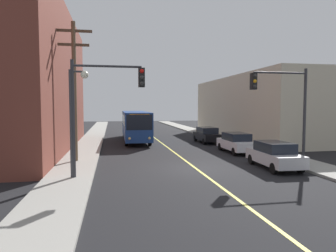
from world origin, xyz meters
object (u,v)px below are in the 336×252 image
utility_pole_near (74,85)px  street_lamp_left (75,107)px  city_bus (135,124)px  fire_hydrant (265,147)px  traffic_signal_right_corner (283,98)px  traffic_signal_left_corner (104,96)px  parked_car_silver (274,155)px  parked_car_black (207,135)px  parked_car_white (236,142)px

utility_pole_near → street_lamp_left: utility_pole_near is taller
city_bus → fire_hydrant: 14.65m
traffic_signal_right_corner → utility_pole_near: bearing=163.9°
traffic_signal_left_corner → traffic_signal_right_corner: size_ratio=1.00×
street_lamp_left → fire_hydrant: (13.68, 5.96, -3.16)m
parked_car_silver → traffic_signal_right_corner: traffic_signal_right_corner is taller
utility_pole_near → traffic_signal_left_corner: bearing=-67.6°
parked_car_silver → traffic_signal_left_corner: bearing=-175.2°
traffic_signal_left_corner → traffic_signal_right_corner: bearing=6.3°
traffic_signal_left_corner → parked_car_black: bearing=54.3°
city_bus → parked_car_white: city_bus is taller
street_lamp_left → fire_hydrant: size_ratio=6.55×
city_bus → traffic_signal_left_corner: bearing=-99.6°
street_lamp_left → parked_car_silver: bearing=4.1°
utility_pole_near → parked_car_silver: bearing=-18.4°
traffic_signal_right_corner → fire_hydrant: traffic_signal_right_corner is taller
utility_pole_near → fire_hydrant: (14.27, 1.11, -4.63)m
parked_car_white → street_lamp_left: street_lamp_left is taller
parked_car_silver → fire_hydrant: (2.12, 5.15, -0.26)m
parked_car_black → fire_hydrant: bearing=-75.1°
parked_car_black → traffic_signal_right_corner: bearing=-86.9°
parked_car_silver → utility_pole_near: (-12.15, 4.04, 4.37)m
parked_car_white → street_lamp_left: (-11.81, -7.17, 2.90)m
utility_pole_near → traffic_signal_right_corner: size_ratio=1.53×
traffic_signal_left_corner → street_lamp_left: size_ratio=1.09×
parked_car_white → traffic_signal_left_corner: size_ratio=0.74×
utility_pole_near → traffic_signal_right_corner: (12.83, -3.70, -0.91)m
traffic_signal_right_corner → fire_hydrant: 6.25m
parked_car_white → parked_car_black: (-0.28, 6.90, 0.00)m
parked_car_white → traffic_signal_left_corner: (-10.39, -7.20, 3.46)m
traffic_signal_left_corner → street_lamp_left: bearing=178.8°
traffic_signal_right_corner → parked_car_silver: bearing=-153.6°
traffic_signal_left_corner → parked_car_silver: bearing=4.8°
city_bus → parked_car_silver: city_bus is taller
city_bus → fire_hydrant: (9.36, -11.20, -1.23)m
utility_pole_near → parked_car_black: bearing=37.2°
traffic_signal_left_corner → city_bus: bearing=80.4°
city_bus → traffic_signal_left_corner: size_ratio=2.03×
utility_pole_near → traffic_signal_right_corner: utility_pole_near is taller
parked_car_silver → parked_car_black: 13.25m
parked_car_white → traffic_signal_right_corner: bearing=-85.9°
parked_car_white → utility_pole_near: utility_pole_near is taller
parked_car_silver → utility_pole_near: bearing=161.6°
street_lamp_left → fire_hydrant: street_lamp_left is taller
parked_car_silver → parked_car_black: (-0.02, 13.25, 0.00)m
parked_car_silver → street_lamp_left: street_lamp_left is taller
traffic_signal_left_corner → traffic_signal_right_corner: 10.89m
utility_pole_near → street_lamp_left: bearing=-83.0°
parked_car_black → fire_hydrant: (2.15, -8.10, -0.26)m
parked_car_silver → street_lamp_left: 11.94m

